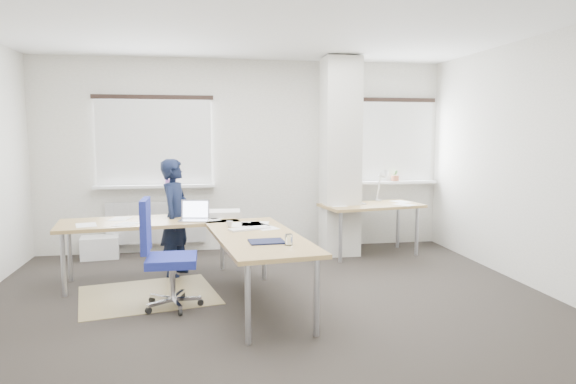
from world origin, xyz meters
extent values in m
plane|color=#292521|center=(0.00, 0.00, 0.00)|extent=(6.00, 6.00, 0.00)
cube|color=beige|center=(0.00, 2.50, 1.40)|extent=(6.00, 0.04, 2.80)
cube|color=beige|center=(0.00, -2.50, 1.40)|extent=(6.00, 0.04, 2.80)
cube|color=beige|center=(3.00, 0.00, 1.40)|extent=(0.04, 5.00, 2.80)
cube|color=white|center=(0.00, 0.00, 2.80)|extent=(6.00, 5.00, 0.04)
cube|color=beige|center=(1.30, 1.95, 1.39)|extent=(0.50, 0.50, 2.78)
cube|color=white|center=(-1.30, 2.47, 1.60)|extent=(1.60, 0.04, 1.20)
cube|color=white|center=(-1.30, 2.43, 1.60)|extent=(1.60, 0.02, 1.20)
cube|color=white|center=(-1.30, 2.40, 0.98)|extent=(1.70, 0.20, 0.04)
cube|color=white|center=(2.30, 2.47, 1.60)|extent=(1.20, 0.04, 1.20)
cube|color=white|center=(2.30, 2.43, 1.60)|extent=(1.20, 0.02, 1.20)
cube|color=white|center=(2.30, 2.40, 0.98)|extent=(1.30, 0.20, 0.04)
cube|color=silver|center=(-1.30, 2.42, 0.45)|extent=(1.40, 0.10, 0.60)
cylinder|color=#7D4293|center=(-1.10, 2.38, 1.04)|extent=(0.12, 0.12, 0.08)
imported|color=#2E5B24|center=(-1.10, 2.38, 1.08)|extent=(0.09, 0.06, 0.17)
cylinder|color=#9C583C|center=(2.30, 2.38, 1.04)|extent=(0.12, 0.12, 0.08)
imported|color=#2E5B24|center=(2.30, 2.38, 1.08)|extent=(0.09, 0.07, 0.17)
cube|color=#978352|center=(-1.24, 0.42, 0.00)|extent=(1.61, 1.45, 0.01)
cube|color=white|center=(-2.06, 2.25, 0.15)|extent=(0.54, 0.41, 0.30)
cube|color=olive|center=(-1.26, 0.95, 0.71)|extent=(2.09, 1.05, 0.04)
cube|color=olive|center=(-0.12, -0.11, 0.71)|extent=(1.05, 2.09, 0.04)
cylinder|color=#9C9CA2|center=(-2.12, 0.54, 0.34)|extent=(0.05, 0.05, 0.69)
cylinder|color=#9C9CA2|center=(-2.20, 1.13, 0.34)|extent=(0.05, 0.05, 0.69)
cylinder|color=#9C9CA2|center=(-0.41, 1.36, 0.34)|extent=(0.05, 0.05, 0.69)
cylinder|color=#9C9CA2|center=(-0.30, -1.04, 0.34)|extent=(0.05, 0.05, 0.69)
cylinder|color=#9C9CA2|center=(0.29, -0.97, 0.34)|extent=(0.05, 0.05, 0.69)
cylinder|color=#9C9CA2|center=(0.06, 0.82, 0.34)|extent=(0.05, 0.05, 0.69)
cube|color=#B7B7BC|center=(-0.75, 0.81, 0.74)|extent=(0.36, 0.28, 0.01)
cube|color=#B7B7BC|center=(-0.73, 0.93, 0.85)|extent=(0.33, 0.10, 0.22)
cube|color=silver|center=(-0.73, 0.93, 0.85)|extent=(0.29, 0.08, 0.19)
cube|color=white|center=(-0.17, 0.17, 0.74)|extent=(0.46, 0.28, 0.02)
cube|color=#121632|center=(-0.08, -0.48, 0.74)|extent=(0.33, 0.26, 0.01)
cube|color=silver|center=(-0.42, 1.08, 0.77)|extent=(0.47, 0.34, 0.07)
imported|color=white|center=(-0.37, 0.35, 0.76)|extent=(0.09, 0.09, 0.07)
cylinder|color=silver|center=(0.11, -0.63, 0.78)|extent=(0.07, 0.07, 0.10)
cube|color=olive|center=(1.73, 1.80, 0.71)|extent=(1.50, 0.93, 0.04)
cylinder|color=#9C9CA2|center=(1.18, 1.45, 0.34)|extent=(0.05, 0.05, 0.69)
cylinder|color=#9C9CA2|center=(2.36, 1.66, 0.34)|extent=(0.05, 0.05, 0.69)
cylinder|color=#9C9CA2|center=(1.09, 1.94, 0.34)|extent=(0.05, 0.05, 0.69)
cylinder|color=#9C9CA2|center=(2.27, 2.15, 0.34)|extent=(0.05, 0.05, 0.69)
cube|color=#B7B7BC|center=(1.46, 1.85, 0.74)|extent=(0.37, 0.29, 0.01)
cube|color=#B7B7BC|center=(1.44, 1.96, 0.85)|extent=(0.33, 0.11, 0.22)
cube|color=silver|center=(1.44, 1.96, 0.85)|extent=(0.29, 0.09, 0.19)
cylinder|color=silver|center=(1.95, 2.12, 0.74)|extent=(0.10, 0.10, 0.02)
cylinder|color=silver|center=(1.95, 2.12, 0.93)|extent=(0.02, 0.16, 0.38)
cylinder|color=silver|center=(1.95, 2.00, 1.15)|extent=(0.02, 0.29, 0.13)
cone|color=silver|center=(1.95, 1.86, 1.13)|extent=(0.14, 0.16, 0.17)
cube|color=navy|center=(-0.96, -0.02, 0.48)|extent=(0.49, 0.49, 0.08)
cube|color=navy|center=(-1.20, -0.02, 0.84)|extent=(0.07, 0.42, 0.52)
cylinder|color=silver|center=(-0.96, -0.02, 0.28)|extent=(0.06, 0.06, 0.36)
cylinder|color=black|center=(-0.69, -0.03, 0.04)|extent=(0.06, 0.03, 0.06)
cylinder|color=black|center=(-0.87, 0.24, 0.04)|extent=(0.05, 0.07, 0.06)
cylinder|color=black|center=(-1.18, 0.14, 0.04)|extent=(0.07, 0.06, 0.06)
cylinder|color=black|center=(-1.19, -0.18, 0.04)|extent=(0.07, 0.06, 0.06)
cylinder|color=black|center=(-0.88, -0.28, 0.04)|extent=(0.05, 0.07, 0.06)
imported|color=black|center=(-0.97, 1.20, 0.71)|extent=(0.49, 0.60, 1.43)
camera|label=1|loc=(-0.67, -5.11, 1.74)|focal=32.00mm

